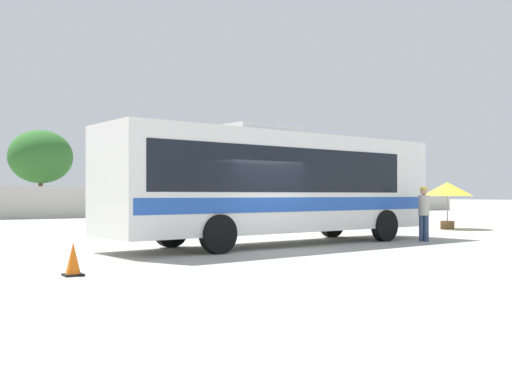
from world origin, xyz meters
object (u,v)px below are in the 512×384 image
(vendor_umbrella_secondary_yellow, at_px, (447,190))
(traffic_cone_on_apron, at_px, (73,260))
(roadside_tree_midright, at_px, (41,157))
(coach_bus_white_blue, at_px, (276,182))
(roadside_tree_right, at_px, (203,171))
(attendant_by_bus_door, at_px, (424,211))

(vendor_umbrella_secondary_yellow, xyz_separation_m, traffic_cone_on_apron, (-18.66, -6.35, -1.46))
(vendor_umbrella_secondary_yellow, relative_size, roadside_tree_midright, 0.36)
(roadside_tree_midright, bearing_deg, coach_bus_white_blue, -89.87)
(vendor_umbrella_secondary_yellow, xyz_separation_m, roadside_tree_right, (1.92, 27.21, 1.76))
(coach_bus_white_blue, distance_m, vendor_umbrella_secondary_yellow, 11.66)
(coach_bus_white_blue, bearing_deg, attendant_by_bus_door, -18.25)
(coach_bus_white_blue, relative_size, roadside_tree_right, 2.38)
(attendant_by_bus_door, xyz_separation_m, roadside_tree_right, (8.40, 31.50, 2.51))
(coach_bus_white_blue, height_order, vendor_umbrella_secondary_yellow, coach_bus_white_blue)
(attendant_by_bus_door, distance_m, roadside_tree_midright, 32.27)
(roadside_tree_midright, bearing_deg, traffic_cone_on_apron, -102.11)
(coach_bus_white_blue, relative_size, vendor_umbrella_secondary_yellow, 5.25)
(coach_bus_white_blue, bearing_deg, roadside_tree_right, 66.07)
(coach_bus_white_blue, distance_m, traffic_cone_on_apron, 8.34)
(roadside_tree_right, bearing_deg, vendor_umbrella_secondary_yellow, -94.04)
(attendant_by_bus_door, bearing_deg, vendor_umbrella_secondary_yellow, 33.54)
(vendor_umbrella_secondary_yellow, bearing_deg, roadside_tree_right, 85.96)
(coach_bus_white_blue, distance_m, attendant_by_bus_door, 5.21)
(coach_bus_white_blue, bearing_deg, roadside_tree_midright, 90.13)
(roadside_tree_right, bearing_deg, traffic_cone_on_apron, -121.52)
(roadside_tree_midright, bearing_deg, attendant_by_bus_door, -81.15)
(attendant_by_bus_door, xyz_separation_m, roadside_tree_midright, (-4.94, 31.72, 3.31))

